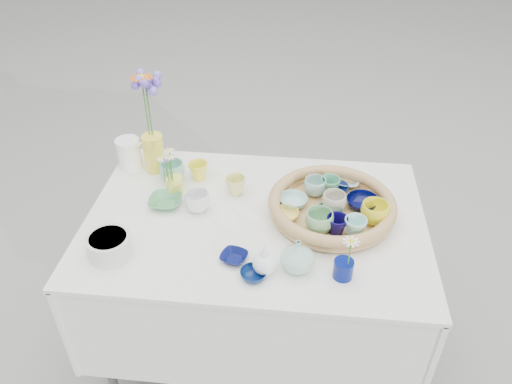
# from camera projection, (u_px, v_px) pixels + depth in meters

# --- Properties ---
(ground) EXTENTS (80.00, 80.00, 0.00)m
(ground) POSITION_uv_depth(u_px,v_px,m) (256.00, 345.00, 2.32)
(ground) COLOR gray
(display_table) EXTENTS (1.26, 0.86, 0.77)m
(display_table) POSITION_uv_depth(u_px,v_px,m) (256.00, 345.00, 2.32)
(display_table) COLOR white
(display_table) RESTS_ON ground
(wicker_tray) EXTENTS (0.47, 0.47, 0.08)m
(wicker_tray) POSITION_uv_depth(u_px,v_px,m) (332.00, 206.00, 1.85)
(wicker_tray) COLOR olive
(wicker_tray) RESTS_ON display_table
(tray_ceramic_0) EXTENTS (0.13, 0.13, 0.03)m
(tray_ceramic_0) POSITION_uv_depth(u_px,v_px,m) (336.00, 189.00, 1.95)
(tray_ceramic_0) COLOR #0F1B4C
(tray_ceramic_0) RESTS_ON wicker_tray
(tray_ceramic_1) EXTENTS (0.12, 0.12, 0.04)m
(tray_ceramic_1) POSITION_uv_depth(u_px,v_px,m) (362.00, 203.00, 1.87)
(tray_ceramic_1) COLOR #030637
(tray_ceramic_1) RESTS_ON wicker_tray
(tray_ceramic_2) EXTENTS (0.12, 0.12, 0.08)m
(tray_ceramic_2) POSITION_uv_depth(u_px,v_px,m) (375.00, 213.00, 1.79)
(tray_ceramic_2) COLOR yellow
(tray_ceramic_2) RESTS_ON wicker_tray
(tray_ceramic_3) EXTENTS (0.13, 0.13, 0.03)m
(tray_ceramic_3) POSITION_uv_depth(u_px,v_px,m) (329.00, 213.00, 1.83)
(tray_ceramic_3) COLOR #36875A
(tray_ceramic_3) RESTS_ON wicker_tray
(tray_ceramic_4) EXTENTS (0.13, 0.13, 0.08)m
(tray_ceramic_4) POSITION_uv_depth(u_px,v_px,m) (319.00, 222.00, 1.75)
(tray_ceramic_4) COLOR #79B97D
(tray_ceramic_4) RESTS_ON wicker_tray
(tray_ceramic_5) EXTENTS (0.14, 0.14, 0.03)m
(tray_ceramic_5) POSITION_uv_depth(u_px,v_px,m) (293.00, 201.00, 1.88)
(tray_ceramic_5) COLOR #9DCFC9
(tray_ceramic_5) RESTS_ON wicker_tray
(tray_ceramic_6) EXTENTS (0.12, 0.12, 0.07)m
(tray_ceramic_6) POSITION_uv_depth(u_px,v_px,m) (315.00, 187.00, 1.93)
(tray_ceramic_6) COLOR #9BC7BC
(tray_ceramic_6) RESTS_ON wicker_tray
(tray_ceramic_7) EXTENTS (0.12, 0.12, 0.07)m
(tray_ceramic_7) POSITION_uv_depth(u_px,v_px,m) (334.00, 202.00, 1.85)
(tray_ceramic_7) COLOR beige
(tray_ceramic_7) RESTS_ON wicker_tray
(tray_ceramic_8) EXTENTS (0.12, 0.12, 0.02)m
(tray_ceramic_8) POSITION_uv_depth(u_px,v_px,m) (347.00, 181.00, 2.00)
(tray_ceramic_8) COLOR #A7D0EE
(tray_ceramic_8) RESTS_ON wicker_tray
(tray_ceramic_9) EXTENTS (0.08, 0.08, 0.07)m
(tray_ceramic_9) POSITION_uv_depth(u_px,v_px,m) (337.00, 225.00, 1.74)
(tray_ceramic_9) COLOR #0B053F
(tray_ceramic_9) RESTS_ON wicker_tray
(tray_ceramic_10) EXTENTS (0.11, 0.11, 0.03)m
(tray_ceramic_10) POSITION_uv_depth(u_px,v_px,m) (286.00, 215.00, 1.82)
(tray_ceramic_10) COLOR #FAE058
(tray_ceramic_10) RESTS_ON wicker_tray
(tray_ceramic_11) EXTENTS (0.10, 0.10, 0.07)m
(tray_ceramic_11) POSITION_uv_depth(u_px,v_px,m) (355.00, 227.00, 1.73)
(tray_ceramic_11) COLOR #9FE2D5
(tray_ceramic_11) RESTS_ON wicker_tray
(tray_ceramic_12) EXTENTS (0.10, 0.10, 0.07)m
(tray_ceramic_12) POSITION_uv_depth(u_px,v_px,m) (330.00, 186.00, 1.93)
(tray_ceramic_12) COLOR #4B9F75
(tray_ceramic_12) RESTS_ON wicker_tray
(loose_ceramic_0) EXTENTS (0.08, 0.08, 0.07)m
(loose_ceramic_0) POSITION_uv_depth(u_px,v_px,m) (198.00, 171.00, 2.04)
(loose_ceramic_0) COLOR yellow
(loose_ceramic_0) RESTS_ON display_table
(loose_ceramic_1) EXTENTS (0.11, 0.11, 0.07)m
(loose_ceramic_1) POSITION_uv_depth(u_px,v_px,m) (236.00, 186.00, 1.96)
(loose_ceramic_1) COLOR #E0DB74
(loose_ceramic_1) RESTS_ON display_table
(loose_ceramic_2) EXTENTS (0.13, 0.13, 0.03)m
(loose_ceramic_2) POSITION_uv_depth(u_px,v_px,m) (166.00, 202.00, 1.91)
(loose_ceramic_2) COLOR #4D965D
(loose_ceramic_2) RESTS_ON display_table
(loose_ceramic_3) EXTENTS (0.11, 0.11, 0.08)m
(loose_ceramic_3) POSITION_uv_depth(u_px,v_px,m) (197.00, 202.00, 1.88)
(loose_ceramic_3) COLOR white
(loose_ceramic_3) RESTS_ON display_table
(loose_ceramic_4) EXTENTS (0.11, 0.11, 0.02)m
(loose_ceramic_4) POSITION_uv_depth(u_px,v_px,m) (234.00, 257.00, 1.68)
(loose_ceramic_4) COLOR #091048
(loose_ceramic_4) RESTS_ON display_table
(loose_ceramic_5) EXTENTS (0.12, 0.12, 0.08)m
(loose_ceramic_5) POSITION_uv_depth(u_px,v_px,m) (172.00, 171.00, 2.04)
(loose_ceramic_5) COLOR #7DC1AB
(loose_ceramic_5) RESTS_ON display_table
(loose_ceramic_6) EXTENTS (0.11, 0.11, 0.03)m
(loose_ceramic_6) POSITION_uv_depth(u_px,v_px,m) (253.00, 274.00, 1.61)
(loose_ceramic_6) COLOR #091F50
(loose_ceramic_6) RESTS_ON display_table
(fluted_bowl) EXTENTS (0.19, 0.19, 0.08)m
(fluted_bowl) POSITION_uv_depth(u_px,v_px,m) (110.00, 246.00, 1.68)
(fluted_bowl) COLOR beige
(fluted_bowl) RESTS_ON display_table
(bud_vase_paleblue) EXTENTS (0.09, 0.09, 0.12)m
(bud_vase_paleblue) POSITION_uv_depth(u_px,v_px,m) (265.00, 258.00, 1.60)
(bud_vase_paleblue) COLOR white
(bud_vase_paleblue) RESTS_ON display_table
(bud_vase_seafoam) EXTENTS (0.14, 0.14, 0.12)m
(bud_vase_seafoam) POSITION_uv_depth(u_px,v_px,m) (297.00, 255.00, 1.61)
(bud_vase_seafoam) COLOR #98C9B3
(bud_vase_seafoam) RESTS_ON display_table
(bud_vase_cobalt) EXTENTS (0.07, 0.07, 0.07)m
(bud_vase_cobalt) POSITION_uv_depth(u_px,v_px,m) (343.00, 269.00, 1.60)
(bud_vase_cobalt) COLOR #04115F
(bud_vase_cobalt) RESTS_ON display_table
(single_daisy) EXTENTS (0.08, 0.08, 0.11)m
(single_daisy) POSITION_uv_depth(u_px,v_px,m) (350.00, 253.00, 1.54)
(single_daisy) COLOR white
(single_daisy) RESTS_ON bud_vase_cobalt
(tall_vase_yellow) EXTENTS (0.11, 0.11, 0.16)m
(tall_vase_yellow) POSITION_uv_depth(u_px,v_px,m) (154.00, 153.00, 2.07)
(tall_vase_yellow) COLOR yellow
(tall_vase_yellow) RESTS_ON display_table
(gerbera) EXTENTS (0.12, 0.12, 0.27)m
(gerbera) POSITION_uv_depth(u_px,v_px,m) (146.00, 107.00, 1.96)
(gerbera) COLOR orange
(gerbera) RESTS_ON tall_vase_yellow
(hydrangea) EXTENTS (0.11, 0.11, 0.30)m
(hydrangea) POSITION_uv_depth(u_px,v_px,m) (149.00, 111.00, 1.97)
(hydrangea) COLOR #7463C4
(hydrangea) RESTS_ON tall_vase_yellow
(white_pitcher) EXTENTS (0.16, 0.13, 0.13)m
(white_pitcher) POSITION_uv_depth(u_px,v_px,m) (129.00, 154.00, 2.09)
(white_pitcher) COLOR white
(white_pitcher) RESTS_ON display_table
(daisy_cup) EXTENTS (0.07, 0.07, 0.07)m
(daisy_cup) POSITION_uv_depth(u_px,v_px,m) (175.00, 185.00, 1.96)
(daisy_cup) COLOR #FBF554
(daisy_cup) RESTS_ON display_table
(daisy_posy) EXTENTS (0.09, 0.09, 0.13)m
(daisy_posy) POSITION_uv_depth(u_px,v_px,m) (168.00, 165.00, 1.90)
(daisy_posy) COLOR white
(daisy_posy) RESTS_ON daisy_cup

